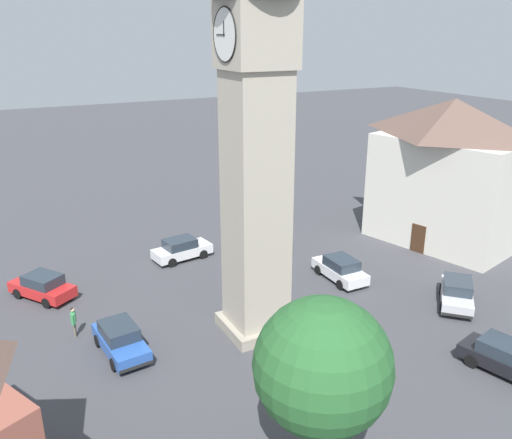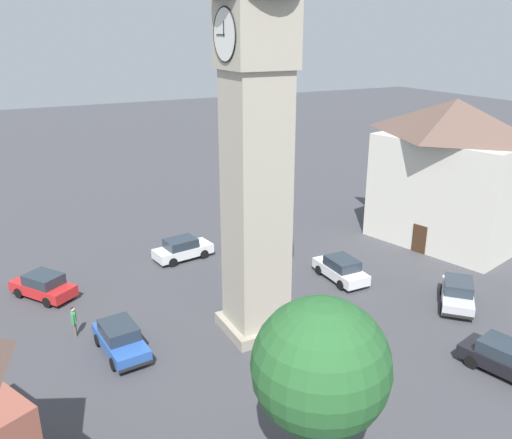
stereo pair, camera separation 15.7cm
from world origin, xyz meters
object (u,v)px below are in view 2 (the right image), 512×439
at_px(car_blue_kerb, 43,286).
at_px(car_red_corner, 120,339).
at_px(clock_tower, 256,58).
at_px(car_white_side, 458,293).
at_px(car_silver_kerb, 182,249).
at_px(car_green_alley, 341,269).
at_px(building_terrace_right, 449,172).
at_px(car_black_far, 506,359).
at_px(tree, 321,367).
at_px(pedestrian, 74,319).

height_order(car_blue_kerb, car_red_corner, same).
bearing_deg(clock_tower, car_white_side, -104.81).
distance_m(clock_tower, car_silver_kerb, 17.10).
height_order(car_green_alley, building_terrace_right, building_terrace_right).
relative_size(car_blue_kerb, building_terrace_right, 0.37).
height_order(car_black_far, car_green_alley, same).
relative_size(car_silver_kerb, tree, 0.61).
height_order(tree, building_terrace_right, building_terrace_right).
relative_size(car_red_corner, building_terrace_right, 0.36).
xyz_separation_m(clock_tower, car_green_alley, (2.82, -7.66, -13.30)).
distance_m(car_blue_kerb, building_terrace_right, 28.83).
bearing_deg(car_silver_kerb, pedestrian, 129.06).
bearing_deg(car_black_far, pedestrian, 53.88).
relative_size(clock_tower, car_silver_kerb, 5.54).
bearing_deg(building_terrace_right, car_blue_kerb, 80.85).
distance_m(clock_tower, building_terrace_right, 20.79).
bearing_deg(building_terrace_right, car_black_far, 144.09).
distance_m(car_white_side, car_black_far, 6.56).
xyz_separation_m(car_black_far, car_green_alley, (11.69, 0.92, 0.00)).
distance_m(clock_tower, tree, 13.96).
xyz_separation_m(car_green_alley, building_terrace_right, (1.83, -10.71, 4.74)).
xyz_separation_m(clock_tower, building_terrace_right, (4.65, -18.37, -8.56)).
bearing_deg(pedestrian, car_red_corner, -146.21).
xyz_separation_m(clock_tower, car_black_far, (-8.86, -8.58, -13.30)).
relative_size(car_green_alley, building_terrace_right, 0.35).
distance_m(clock_tower, car_red_corner, 15.09).
xyz_separation_m(clock_tower, car_silver_kerb, (10.74, 0.26, -13.30)).
height_order(car_blue_kerb, pedestrian, pedestrian).
bearing_deg(tree, pedestrian, 23.63).
bearing_deg(car_green_alley, car_white_side, -145.58).
relative_size(car_green_alley, pedestrian, 2.45).
relative_size(car_silver_kerb, car_white_side, 1.05).
relative_size(car_white_side, building_terrace_right, 0.35).
xyz_separation_m(car_red_corner, tree, (-11.14, -4.26, 3.93)).
bearing_deg(tree, car_white_side, -64.62).
relative_size(car_white_side, car_green_alley, 1.00).
bearing_deg(car_blue_kerb, car_red_corner, -161.49).
distance_m(car_black_far, car_green_alley, 11.73).
xyz_separation_m(car_black_far, pedestrian, (12.68, 17.37, 0.25)).
bearing_deg(car_blue_kerb, pedestrian, -170.35).
bearing_deg(car_black_far, car_blue_kerb, 45.39).
height_order(clock_tower, car_red_corner, clock_tower).
height_order(car_blue_kerb, car_green_alley, same).
height_order(clock_tower, tree, clock_tower).
relative_size(clock_tower, pedestrian, 14.17).
bearing_deg(car_blue_kerb, car_silver_kerb, -80.59).
relative_size(car_blue_kerb, tree, 0.62).
bearing_deg(car_red_corner, car_white_side, -102.83).
bearing_deg(tree, car_blue_kerb, 19.93).
bearing_deg(building_terrace_right, car_green_alley, 99.68).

